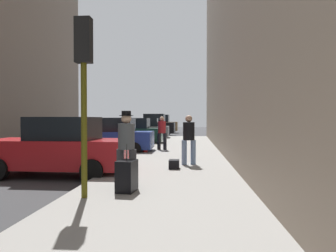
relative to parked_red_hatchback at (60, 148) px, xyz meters
name	(u,v)px	position (x,y,z in m)	size (l,w,h in m)	color
sidewalk	(171,172)	(3.35, 0.51, -0.77)	(4.00, 40.00, 0.15)	gray
parked_red_hatchback	(60,148)	(0.00, 0.00, 0.00)	(4.24, 2.14, 1.79)	#B2191E
parked_blue_sedan	(111,137)	(0.00, 6.41, 0.00)	(4.20, 2.07, 1.79)	navy
parked_dark_green_sedan	(132,132)	(0.00, 12.19, 0.00)	(4.23, 2.11, 1.79)	#193828
parked_gray_coupe	(145,129)	(0.00, 18.02, 0.00)	(4.25, 2.15, 1.79)	slate
parked_black_suv	(153,126)	(0.00, 23.94, 0.18)	(4.66, 2.17, 2.25)	black
parked_bronze_suv	(159,125)	(0.00, 30.48, 0.18)	(4.66, 2.18, 2.25)	brown
fire_hydrant	(145,145)	(1.80, 5.73, -0.35)	(0.42, 0.22, 0.70)	red
traffic_light	(84,68)	(1.85, -3.23, 1.91)	(0.32, 0.32, 3.60)	#514C0F
pedestrian_with_beanie	(126,144)	(2.43, -1.84, 0.29)	(0.52, 0.46, 1.78)	#333338
pedestrian_in_red_jacket	(162,131)	(2.47, 7.12, 0.26)	(0.52, 0.47, 1.71)	black
pedestrian_in_jeans	(189,137)	(3.90, 1.67, 0.26)	(0.53, 0.49, 1.71)	#728CB2
rolling_suitcase	(127,176)	(2.59, -2.63, -0.36)	(0.42, 0.60, 1.04)	black
duffel_bag	(174,164)	(3.44, 0.73, -0.56)	(0.32, 0.44, 0.28)	black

